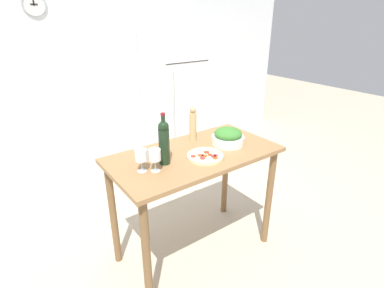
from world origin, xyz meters
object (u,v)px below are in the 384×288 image
(wine_glass_far, at_px, (141,156))
(pepper_mill, at_px, (193,125))
(wine_bottle, at_px, (164,141))
(wine_glass_near, at_px, (155,156))
(refrigerator, at_px, (174,91))
(salad_bowl, at_px, (228,137))
(homemade_pizza, at_px, (205,156))

(wine_glass_far, bearing_deg, pepper_mill, 22.10)
(wine_bottle, relative_size, wine_glass_near, 2.34)
(refrigerator, bearing_deg, wine_bottle, -124.25)
(refrigerator, height_order, salad_bowl, refrigerator)
(wine_glass_far, height_order, pepper_mill, pepper_mill)
(wine_glass_near, relative_size, salad_bowl, 0.60)
(salad_bowl, bearing_deg, wine_bottle, 179.54)
(refrigerator, distance_m, pepper_mill, 1.72)
(homemade_pizza, bearing_deg, wine_bottle, 161.18)
(wine_bottle, bearing_deg, wine_glass_near, -150.91)
(pepper_mill, bearing_deg, refrigerator, 62.73)
(salad_bowl, bearing_deg, refrigerator, 70.86)
(refrigerator, relative_size, wine_glass_near, 12.04)
(wine_bottle, bearing_deg, salad_bowl, -0.46)
(homemade_pizza, bearing_deg, wine_glass_far, 169.67)
(wine_bottle, relative_size, homemade_pizza, 1.39)
(pepper_mill, relative_size, salad_bowl, 1.09)
(wine_glass_far, height_order, salad_bowl, wine_glass_far)
(wine_glass_near, bearing_deg, refrigerator, 54.33)
(refrigerator, distance_m, wine_glass_far, 2.24)
(refrigerator, xyz_separation_m, homemade_pizza, (-0.91, -1.85, 0.00))
(refrigerator, bearing_deg, homemade_pizza, -116.21)
(wine_bottle, height_order, homemade_pizza, wine_bottle)
(wine_glass_near, xyz_separation_m, homemade_pizza, (0.39, -0.04, -0.10))
(wine_glass_near, height_order, wine_glass_far, same)
(wine_glass_far, relative_size, pepper_mill, 0.56)
(salad_bowl, bearing_deg, wine_glass_far, -179.47)
(refrigerator, xyz_separation_m, wine_bottle, (-1.19, -1.75, 0.16))
(refrigerator, distance_m, wine_bottle, 2.13)
(refrigerator, xyz_separation_m, salad_bowl, (-0.61, -1.76, 0.05))
(wine_glass_near, relative_size, homemade_pizza, 0.59)
(refrigerator, bearing_deg, salad_bowl, -109.14)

